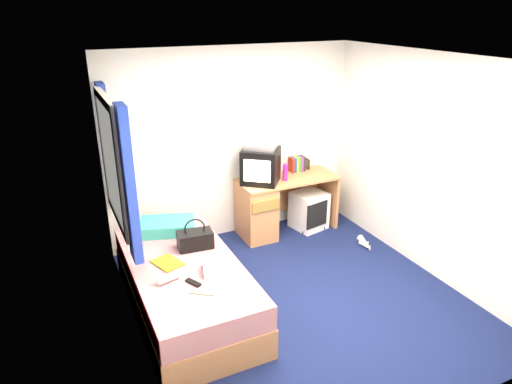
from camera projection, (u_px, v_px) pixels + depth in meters
name	position (u px, v px, depth m)	size (l,w,h in m)	color
ground	(298.00, 298.00, 4.74)	(3.40, 3.40, 0.00)	#0C1438
room_shell	(304.00, 166.00, 4.19)	(3.40, 3.40, 3.40)	white
bed	(186.00, 287.00, 4.47)	(1.01, 2.00, 0.54)	#BF814F
pillow	(168.00, 226.00, 4.94)	(0.59, 0.37, 0.13)	#1C71B6
desk	(268.00, 205.00, 5.93)	(1.30, 0.55, 0.75)	#BF814F
storage_cube	(309.00, 210.00, 6.16)	(0.40, 0.40, 0.50)	white
crt_tv	(261.00, 166.00, 5.67)	(0.60, 0.59, 0.44)	black
vcr	(261.00, 146.00, 5.58)	(0.38, 0.27, 0.07)	silver
book_row	(297.00, 164.00, 6.10)	(0.20, 0.13, 0.20)	maroon
picture_frame	(307.00, 164.00, 6.21)	(0.02, 0.12, 0.14)	black
pink_water_bottle	(285.00, 173.00, 5.78)	(0.06, 0.06, 0.20)	#D71E81
aerosol_can	(274.00, 172.00, 5.87)	(0.05, 0.05, 0.17)	white
handbag	(195.00, 239.00, 4.60)	(0.37, 0.23, 0.32)	black
towel	(219.00, 267.00, 4.20)	(0.29, 0.24, 0.10)	silver
magazine	(167.00, 263.00, 4.34)	(0.21, 0.28, 0.01)	#CBDC18
water_bottle	(168.00, 278.00, 4.05)	(0.07, 0.07, 0.20)	silver
colour_swatch_fan	(202.00, 292.00, 3.90)	(0.22, 0.06, 0.01)	gold
remote_control	(193.00, 283.00, 4.03)	(0.05, 0.16, 0.02)	black
window_assembly	(115.00, 164.00, 4.34)	(0.11, 1.42, 1.40)	silver
white_heels	(365.00, 244.00, 5.73)	(0.16, 0.32, 0.09)	beige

